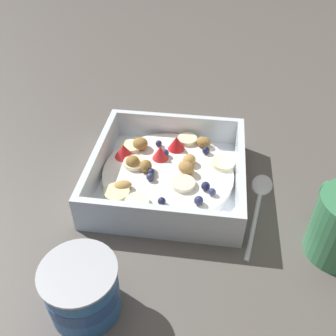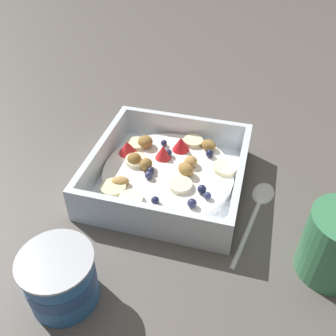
# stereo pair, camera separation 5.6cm
# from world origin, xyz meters

# --- Properties ---
(ground_plane) EXTENTS (2.40, 2.40, 0.00)m
(ground_plane) POSITION_xyz_m (0.00, 0.00, 0.00)
(ground_plane) COLOR #56514C
(fruit_bowl) EXTENTS (0.22, 0.22, 0.06)m
(fruit_bowl) POSITION_xyz_m (-0.01, -0.01, 0.02)
(fruit_bowl) COLOR white
(fruit_bowl) RESTS_ON ground
(spoon) EXTENTS (0.05, 0.17, 0.01)m
(spoon) POSITION_xyz_m (-0.15, -0.00, 0.00)
(spoon) COLOR silver
(spoon) RESTS_ON ground
(yogurt_cup) EXTENTS (0.08, 0.08, 0.07)m
(yogurt_cup) POSITION_xyz_m (0.05, 0.21, 0.04)
(yogurt_cup) COLOR #3370B7
(yogurt_cup) RESTS_ON ground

